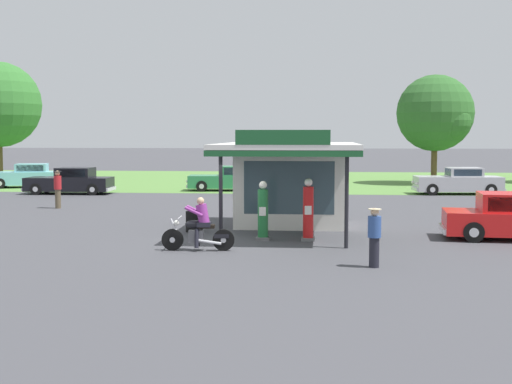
# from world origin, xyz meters

# --- Properties ---
(ground_plane) EXTENTS (300.00, 300.00, 0.00)m
(ground_plane) POSITION_xyz_m (0.00, 0.00, 0.00)
(ground_plane) COLOR #424247
(grass_verge_strip) EXTENTS (120.00, 24.00, 0.01)m
(grass_verge_strip) POSITION_xyz_m (0.00, 30.00, 0.00)
(grass_verge_strip) COLOR #56843D
(grass_verge_strip) RESTS_ON ground
(service_station_kiosk) EXTENTS (4.70, 7.38, 3.55)m
(service_station_kiosk) POSITION_xyz_m (1.76, 4.01, 1.83)
(service_station_kiosk) COLOR silver
(service_station_kiosk) RESTS_ON ground
(gas_pump_nearside) EXTENTS (0.44, 0.44, 1.92)m
(gas_pump_nearside) POSITION_xyz_m (1.03, 0.71, 0.87)
(gas_pump_nearside) COLOR slate
(gas_pump_nearside) RESTS_ON ground
(gas_pump_offside) EXTENTS (0.44, 0.44, 2.01)m
(gas_pump_offside) POSITION_xyz_m (2.49, 0.71, 0.92)
(gas_pump_offside) COLOR slate
(gas_pump_offside) RESTS_ON ground
(motorcycle_with_rider) EXTENTS (2.15, 0.70, 1.58)m
(motorcycle_with_rider) POSITION_xyz_m (-0.66, -1.52, 0.65)
(motorcycle_with_rider) COLOR black
(motorcycle_with_rider) RESTS_ON ground
(parked_car_back_row_centre_right) EXTENTS (5.07, 2.04, 1.52)m
(parked_car_back_row_centre_right) POSITION_xyz_m (-11.51, 17.01, 0.69)
(parked_car_back_row_centre_right) COLOR black
(parked_car_back_row_centre_right) RESTS_ON ground
(parked_car_back_row_centre) EXTENTS (5.62, 2.15, 1.50)m
(parked_car_back_row_centre) POSITION_xyz_m (-2.42, 20.18, 0.68)
(parked_car_back_row_centre) COLOR #2D844C
(parked_car_back_row_centre) RESTS_ON ground
(parked_car_back_row_centre_left) EXTENTS (5.51, 3.05, 1.53)m
(parked_car_back_row_centre_left) POSITION_xyz_m (-15.87, 21.52, 0.70)
(parked_car_back_row_centre_left) COLOR #7AC6D1
(parked_car_back_row_centre_left) RESTS_ON ground
(parked_car_back_row_far_right) EXTENTS (5.10, 2.17, 1.53)m
(parked_car_back_row_far_right) POSITION_xyz_m (10.70, 18.91, 0.70)
(parked_car_back_row_far_right) COLOR #B7B7BC
(parked_car_back_row_far_right) RESTS_ON ground
(bystander_standing_back_lot) EXTENTS (0.34, 0.34, 1.54)m
(bystander_standing_back_lot) POSITION_xyz_m (4.27, -3.63, 0.81)
(bystander_standing_back_lot) COLOR black
(bystander_standing_back_lot) RESTS_ON ground
(bystander_admiring_sedan) EXTENTS (0.38, 0.38, 1.75)m
(bystander_admiring_sedan) POSITION_xyz_m (-9.25, 9.39, 0.94)
(bystander_admiring_sedan) COLOR brown
(bystander_admiring_sedan) RESTS_ON ground
(tree_oak_right) EXTENTS (5.27, 5.27, 7.52)m
(tree_oak_right) POSITION_xyz_m (10.74, 27.16, 4.80)
(tree_oak_right) COLOR brown
(tree_oak_right) RESTS_ON ground
(spare_tire_stack) EXTENTS (0.60, 0.60, 0.72)m
(spare_tire_stack) POSITION_xyz_m (-1.54, 2.39, 0.36)
(spare_tire_stack) COLOR black
(spare_tire_stack) RESTS_ON ground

